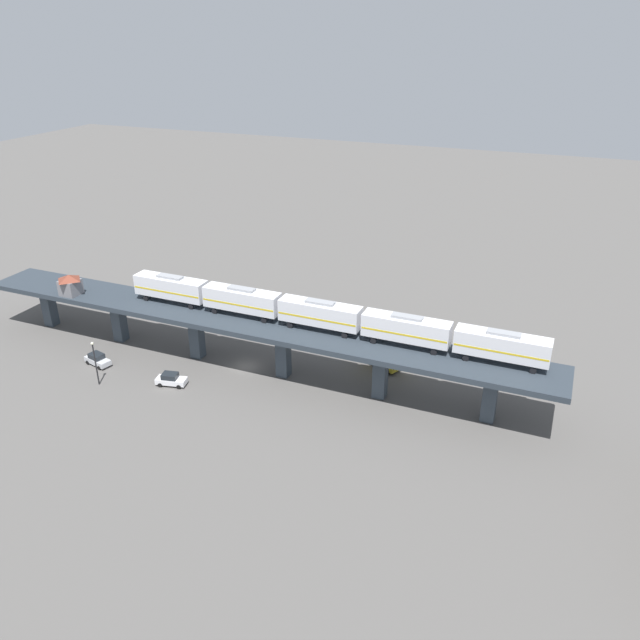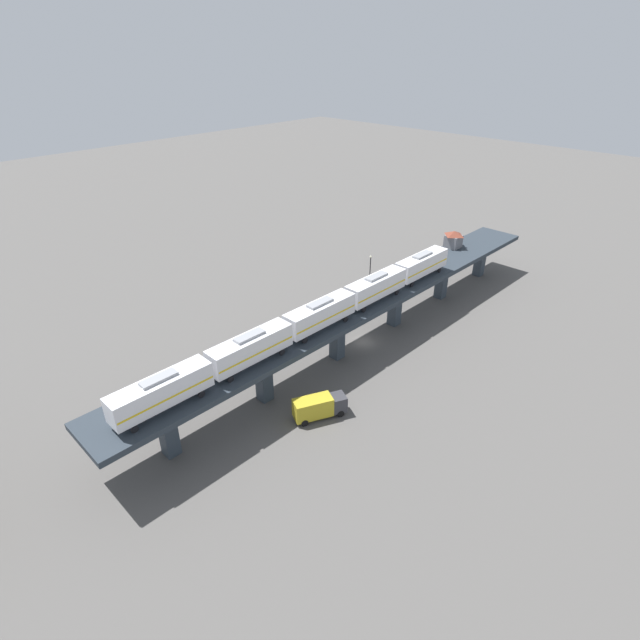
{
  "view_description": "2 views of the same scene",
  "coord_description": "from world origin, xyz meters",
  "px_view_note": "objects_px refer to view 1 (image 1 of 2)",
  "views": [
    {
      "loc": [
        73.07,
        41.75,
        47.46
      ],
      "look_at": [
        -1.22,
        11.82,
        9.5
      ],
      "focal_mm": 35.0,
      "sensor_mm": 36.0,
      "label": 1
    },
    {
      "loc": [
        -44.19,
        56.9,
        44.62
      ],
      "look_at": [
        -1.22,
        11.82,
        9.5
      ],
      "focal_mm": 28.0,
      "sensor_mm": 36.0,
      "label": 2
    }
  ],
  "objects_px": {
    "street_car_silver": "(97,359)",
    "street_car_white": "(171,379)",
    "subway_train": "(320,313)",
    "street_lamp": "(95,360)",
    "delivery_truck": "(380,356)",
    "signal_hut": "(70,284)"
  },
  "relations": [
    {
      "from": "street_car_white",
      "to": "delivery_truck",
      "type": "xyz_separation_m",
      "value": [
        -16.72,
        26.55,
        0.82
      ]
    },
    {
      "from": "street_lamp",
      "to": "delivery_truck",
      "type": "bearing_deg",
      "value": 119.38
    },
    {
      "from": "subway_train",
      "to": "street_lamp",
      "type": "bearing_deg",
      "value": -64.69
    },
    {
      "from": "signal_hut",
      "to": "delivery_truck",
      "type": "distance_m",
      "value": 50.95
    },
    {
      "from": "signal_hut",
      "to": "street_lamp",
      "type": "distance_m",
      "value": 17.66
    },
    {
      "from": "subway_train",
      "to": "signal_hut",
      "type": "height_order",
      "value": "subway_train"
    },
    {
      "from": "delivery_truck",
      "to": "signal_hut",
      "type": "bearing_deg",
      "value": -78.7
    },
    {
      "from": "delivery_truck",
      "to": "street_lamp",
      "type": "bearing_deg",
      "value": -60.62
    },
    {
      "from": "street_car_silver",
      "to": "street_car_white",
      "type": "bearing_deg",
      "value": 86.6
    },
    {
      "from": "street_car_white",
      "to": "signal_hut",
      "type": "bearing_deg",
      "value": -106.76
    },
    {
      "from": "street_car_white",
      "to": "street_lamp",
      "type": "relative_size",
      "value": 0.67
    },
    {
      "from": "subway_train",
      "to": "delivery_truck",
      "type": "distance_m",
      "value": 13.21
    },
    {
      "from": "street_car_white",
      "to": "delivery_truck",
      "type": "bearing_deg",
      "value": 122.2
    },
    {
      "from": "signal_hut",
      "to": "street_lamp",
      "type": "height_order",
      "value": "signal_hut"
    },
    {
      "from": "subway_train",
      "to": "street_lamp",
      "type": "height_order",
      "value": "subway_train"
    },
    {
      "from": "delivery_truck",
      "to": "street_lamp",
      "type": "height_order",
      "value": "street_lamp"
    },
    {
      "from": "street_car_silver",
      "to": "street_lamp",
      "type": "height_order",
      "value": "street_lamp"
    },
    {
      "from": "signal_hut",
      "to": "street_car_white",
      "type": "relative_size",
      "value": 0.73
    },
    {
      "from": "subway_train",
      "to": "street_car_white",
      "type": "relative_size",
      "value": 13.36
    },
    {
      "from": "street_car_silver",
      "to": "street_car_white",
      "type": "relative_size",
      "value": 1.01
    },
    {
      "from": "signal_hut",
      "to": "street_car_white",
      "type": "distance_m",
      "value": 25.39
    },
    {
      "from": "street_car_silver",
      "to": "delivery_truck",
      "type": "height_order",
      "value": "delivery_truck"
    }
  ]
}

